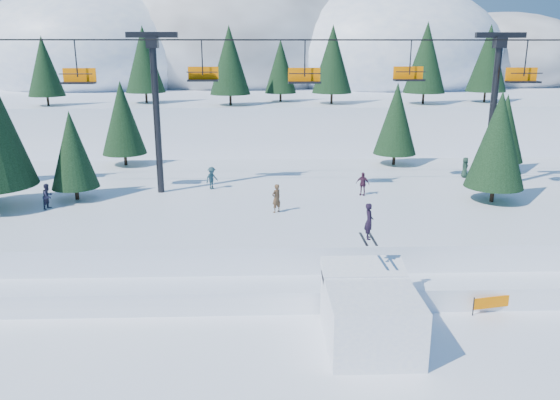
{
  "coord_description": "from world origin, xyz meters",
  "views": [
    {
      "loc": [
        -2.3,
        -17.61,
        11.76
      ],
      "look_at": [
        -1.46,
        6.0,
        5.2
      ],
      "focal_mm": 35.0,
      "sensor_mm": 36.0,
      "label": 1
    }
  ],
  "objects_px": {
    "jump_kicker": "(370,313)",
    "banner_near": "(501,301)",
    "banner_far": "(517,290)",
    "chairlift": "(305,88)"
  },
  "relations": [
    {
      "from": "jump_kicker",
      "to": "banner_near",
      "type": "distance_m",
      "value": 7.07
    },
    {
      "from": "jump_kicker",
      "to": "banner_far",
      "type": "bearing_deg",
      "value": 24.65
    },
    {
      "from": "banner_near",
      "to": "jump_kicker",
      "type": "bearing_deg",
      "value": -159.64
    },
    {
      "from": "banner_far",
      "to": "jump_kicker",
      "type": "bearing_deg",
      "value": -155.35
    },
    {
      "from": "jump_kicker",
      "to": "banner_far",
      "type": "height_order",
      "value": "jump_kicker"
    },
    {
      "from": "jump_kicker",
      "to": "chairlift",
      "type": "bearing_deg",
      "value": 95.54
    },
    {
      "from": "jump_kicker",
      "to": "chairlift",
      "type": "distance_m",
      "value": 17.56
    },
    {
      "from": "jump_kicker",
      "to": "banner_near",
      "type": "xyz_separation_m",
      "value": [
        6.58,
        2.44,
        -0.78
      ]
    },
    {
      "from": "jump_kicker",
      "to": "banner_far",
      "type": "distance_m",
      "value": 8.71
    },
    {
      "from": "chairlift",
      "to": "banner_near",
      "type": "height_order",
      "value": "chairlift"
    }
  ]
}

